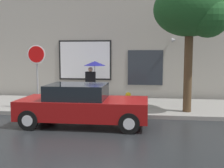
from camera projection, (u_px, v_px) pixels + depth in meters
name	position (u px, v px, depth m)	size (l,w,h in m)	color
ground_plane	(89.00, 124.00, 9.38)	(60.00, 60.00, 0.00)	black
sidewalk	(103.00, 106.00, 12.33)	(20.00, 4.00, 0.15)	gray
building_facade	(110.00, 33.00, 14.44)	(20.00, 0.67, 7.00)	#9E998E
parked_car	(82.00, 105.00, 9.21)	(4.27, 1.89, 1.39)	maroon
fire_hydrant	(128.00, 101.00, 11.12)	(0.30, 0.44, 0.71)	yellow
pedestrian_with_umbrella	(93.00, 69.00, 13.26)	(1.07, 1.07, 1.91)	black
street_tree	(193.00, 12.00, 10.25)	(2.73, 2.32, 4.95)	#4C3823
stop_sign	(37.00, 64.00, 11.14)	(0.76, 0.10, 2.61)	gray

